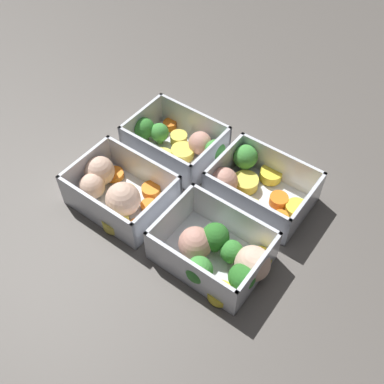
{
  "coord_description": "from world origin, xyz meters",
  "views": [
    {
      "loc": [
        0.26,
        -0.35,
        0.53
      ],
      "look_at": [
        0.0,
        0.0,
        0.02
      ],
      "focal_mm": 42.0,
      "sensor_mm": 36.0,
      "label": 1
    }
  ],
  "objects_px": {
    "container_far_left": "(178,143)",
    "container_far_right": "(253,186)",
    "container_near_right": "(220,254)",
    "container_near_left": "(115,191)"
  },
  "relations": [
    {
      "from": "container_far_left",
      "to": "container_far_right",
      "type": "relative_size",
      "value": 0.98
    },
    {
      "from": "container_near_right",
      "to": "container_far_left",
      "type": "xyz_separation_m",
      "value": [
        -0.18,
        0.14,
        -0.0
      ]
    },
    {
      "from": "container_near_left",
      "to": "container_far_right",
      "type": "relative_size",
      "value": 0.94
    },
    {
      "from": "container_near_right",
      "to": "container_far_right",
      "type": "distance_m",
      "value": 0.14
    },
    {
      "from": "container_far_left",
      "to": "container_far_right",
      "type": "distance_m",
      "value": 0.15
    },
    {
      "from": "container_near_right",
      "to": "container_far_right",
      "type": "bearing_deg",
      "value": 102.66
    },
    {
      "from": "container_far_right",
      "to": "container_near_left",
      "type": "bearing_deg",
      "value": -139.9
    },
    {
      "from": "container_near_right",
      "to": "container_near_left",
      "type": "bearing_deg",
      "value": -179.76
    },
    {
      "from": "container_near_left",
      "to": "container_near_right",
      "type": "distance_m",
      "value": 0.19
    },
    {
      "from": "container_near_left",
      "to": "container_near_right",
      "type": "xyz_separation_m",
      "value": [
        0.19,
        0.0,
        0.0
      ]
    }
  ]
}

